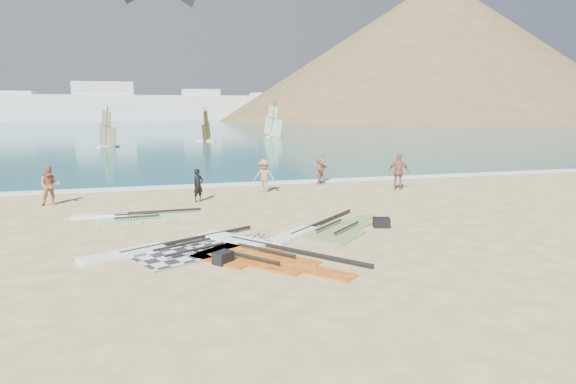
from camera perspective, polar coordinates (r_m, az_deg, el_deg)
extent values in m
plane|color=#E2C884|center=(14.81, 2.92, -6.47)|extent=(300.00, 300.00, 0.00)
cube|color=#0C4958|center=(145.62, -13.53, 8.08)|extent=(300.00, 240.00, 0.06)
cube|color=white|center=(26.51, -5.33, 0.85)|extent=(300.00, 1.20, 0.04)
cube|color=white|center=(164.23, -20.87, 9.30)|extent=(160.00, 8.00, 8.00)
cube|color=white|center=(168.45, -29.46, 8.85)|extent=(10.00, 7.00, 9.00)
cube|color=white|center=(164.24, -20.91, 10.00)|extent=(18.00, 7.00, 12.00)
cube|color=white|center=(164.13, -10.26, 10.14)|extent=(12.00, 7.00, 10.00)
cube|color=white|center=(168.18, -1.61, 10.11)|extent=(16.00, 7.00, 9.00)
cube|color=white|center=(173.97, 4.92, 10.41)|extent=(10.00, 7.00, 11.00)
cone|color=brown|center=(169.13, 16.96, 8.15)|extent=(143.00, 143.00, 45.00)
cone|color=brown|center=(197.64, 24.13, 7.93)|extent=(70.00, 70.00, 28.00)
cube|color=#27282A|center=(14.21, -14.12, -7.40)|extent=(2.52, 2.62, 0.04)
cube|color=#27282A|center=(14.98, -8.63, -6.30)|extent=(1.85, 1.80, 0.04)
cube|color=#27282A|center=(15.70, -4.61, -5.46)|extent=(1.35, 1.08, 0.04)
cylinder|color=black|center=(15.55, -11.41, -5.47)|extent=(4.20, 2.17, 0.11)
cylinder|color=black|center=(14.79, -12.36, -6.08)|extent=(1.75, 0.93, 0.08)
cylinder|color=black|center=(14.20, -10.94, -6.70)|extent=(1.75, 0.93, 0.08)
cube|color=white|center=(14.63, -18.97, -6.98)|extent=(2.46, 1.67, 0.12)
cube|color=#5AAD15|center=(19.18, -19.23, -3.14)|extent=(1.60, 1.77, 0.04)
cube|color=#5AAD15|center=(19.16, -15.12, -2.94)|extent=(1.24, 1.15, 0.04)
cube|color=#5AAD15|center=(19.22, -11.80, -2.76)|extent=(1.05, 0.55, 0.04)
cylinder|color=black|center=(19.90, -15.95, -2.27)|extent=(3.95, 0.22, 0.09)
cylinder|color=black|center=(19.42, -17.45, -2.46)|extent=(1.63, 0.12, 0.07)
cylinder|color=black|center=(18.84, -17.46, -2.84)|extent=(1.63, 0.12, 0.07)
cube|color=white|center=(19.98, -21.38, -2.65)|extent=(2.08, 0.62, 0.12)
cube|color=#F4AC23|center=(16.13, 4.81, -5.04)|extent=(2.60, 2.61, 0.04)
cube|color=#F4AC23|center=(17.48, 7.18, -3.90)|extent=(1.85, 1.85, 0.04)
cube|color=#F4AC23|center=(18.60, 8.85, -3.09)|extent=(1.25, 1.21, 0.04)
cylinder|color=black|center=(17.59, 4.21, -3.49)|extent=(3.37, 3.09, 0.11)
cylinder|color=black|center=(16.83, 4.87, -3.91)|extent=(1.41, 1.30, 0.08)
cylinder|color=black|center=(16.54, 6.96, -4.20)|extent=(1.41, 1.30, 0.08)
cube|color=white|center=(15.81, 0.52, -5.17)|extent=(2.14, 2.04, 0.12)
cube|color=red|center=(14.13, -5.97, -7.24)|extent=(2.86, 2.83, 0.04)
cube|color=red|center=(13.14, -0.25, -8.53)|extent=(2.02, 2.03, 0.04)
cube|color=red|center=(12.44, 5.05, -9.65)|extent=(1.31, 1.39, 0.04)
cylinder|color=black|center=(14.04, 0.92, -6.97)|extent=(3.25, 3.81, 0.12)
cylinder|color=black|center=(13.92, -2.63, -6.87)|extent=(1.37, 1.60, 0.09)
cylinder|color=black|center=(13.36, -4.57, -7.62)|extent=(1.37, 1.60, 0.09)
cube|color=white|center=(15.42, -6.37, -5.63)|extent=(2.18, 2.39, 0.12)
cube|color=black|center=(13.32, -7.72, -7.71)|extent=(0.64, 0.62, 0.33)
cube|color=black|center=(17.39, 11.02, -3.57)|extent=(0.66, 0.54, 0.34)
imported|color=black|center=(21.93, -10.60, 0.79)|extent=(0.65, 0.62, 1.50)
imported|color=#AA664D|center=(23.13, -26.39, 0.69)|extent=(0.93, 0.77, 1.74)
imported|color=#99774D|center=(23.84, -2.84, 1.90)|extent=(1.25, 1.03, 1.68)
imported|color=#945A47|center=(25.34, 12.98, 2.34)|extent=(1.15, 1.00, 1.86)
imported|color=tan|center=(26.65, 3.85, 2.69)|extent=(1.19, 1.54, 1.63)
cube|color=white|center=(54.24, -20.54, 5.04)|extent=(2.22, 2.10, 0.14)
cube|color=#E95706|center=(54.17, -20.62, 6.25)|extent=(1.99, 2.20, 2.58)
cube|color=#E95706|center=(54.10, -20.74, 8.13)|extent=(1.14, 1.25, 1.80)
cylinder|color=black|center=(54.12, -20.68, 7.30)|extent=(0.62, 0.67, 4.10)
cube|color=white|center=(60.82, -9.66, 6.00)|extent=(2.39, 1.67, 0.14)
cube|color=red|center=(60.76, -9.69, 7.07)|extent=(1.36, 2.57, 2.55)
cube|color=red|center=(60.70, -9.74, 8.72)|extent=(0.79, 1.46, 1.77)
cylinder|color=black|center=(60.72, -9.72, 7.99)|extent=(0.45, 0.76, 4.04)
cube|color=white|center=(69.72, -1.77, 6.64)|extent=(2.58, 2.37, 0.16)
cube|color=#78BC34|center=(69.65, -1.77, 7.73)|extent=(2.22, 2.56, 2.96)
cube|color=#78BC34|center=(69.60, -1.78, 9.40)|extent=(1.27, 1.46, 2.06)
cylinder|color=black|center=(69.62, -1.78, 8.66)|extent=(0.70, 0.78, 4.70)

